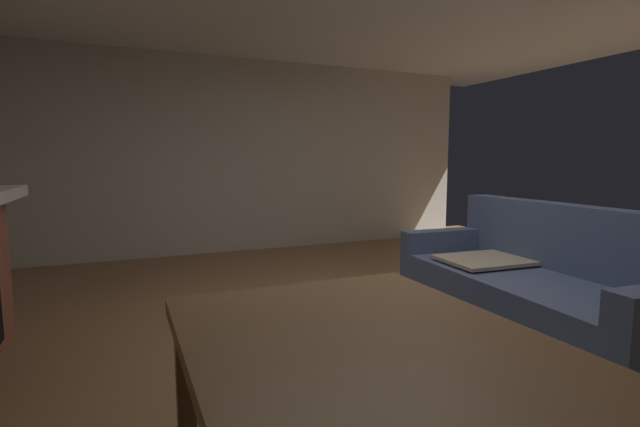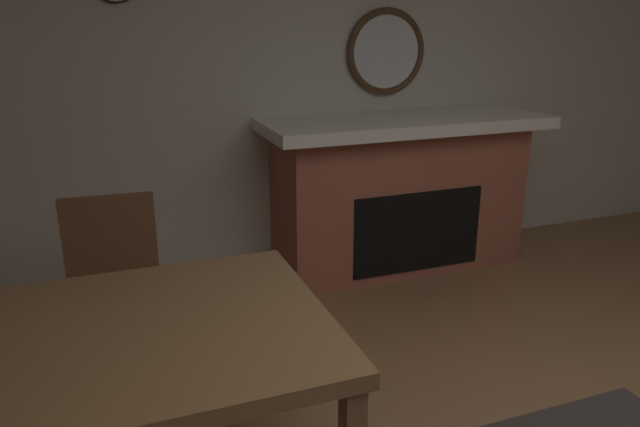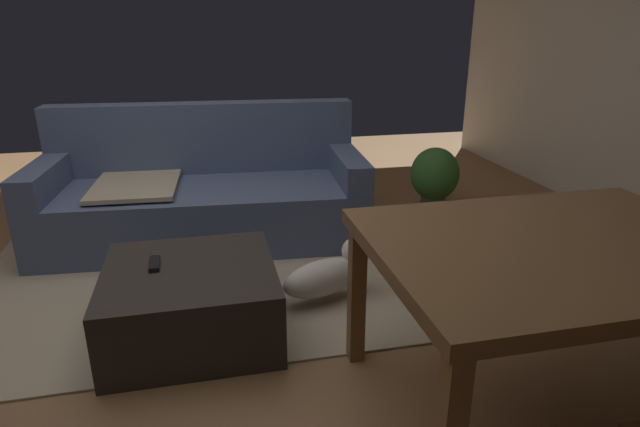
{
  "view_description": "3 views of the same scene",
  "coord_description": "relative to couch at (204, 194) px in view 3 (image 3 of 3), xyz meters",
  "views": [
    {
      "loc": [
        2.76,
        -1.74,
        1.28
      ],
      "look_at": [
        0.66,
        -0.82,
        1.02
      ],
      "focal_mm": 25.58,
      "sensor_mm": 36.0,
      "label": 1
    },
    {
      "loc": [
        1.63,
        0.85,
        1.74
      ],
      "look_at": [
        0.92,
        -1.02,
        1.09
      ],
      "focal_mm": 33.93,
      "sensor_mm": 36.0,
      "label": 2
    },
    {
      "loc": [
        0.33,
        -2.65,
        1.52
      ],
      "look_at": [
        0.79,
        -0.62,
        0.76
      ],
      "focal_mm": 29.64,
      "sensor_mm": 36.0,
      "label": 3
    }
  ],
  "objects": [
    {
      "name": "tv_remote",
      "position": [
        -0.26,
        -1.28,
        0.06
      ],
      "size": [
        0.05,
        0.16,
        0.02
      ],
      "primitive_type": "cube",
      "rotation": [
        0.0,
        0.0,
        0.03
      ],
      "color": "black",
      "rests_on": "ottoman_coffee_table"
    },
    {
      "name": "floor",
      "position": [
        -0.32,
        -1.13,
        -0.32
      ],
      "size": [
        8.68,
        8.68,
        0.0
      ],
      "primitive_type": "plane",
      "color": "olive"
    },
    {
      "name": "dining_table",
      "position": [
        1.3,
        -2.2,
        0.34
      ],
      "size": [
        1.43,
        1.06,
        0.74
      ],
      "color": "brown",
      "rests_on": "ground"
    },
    {
      "name": "ottoman_coffee_table",
      "position": [
        -0.1,
        -1.34,
        -0.13
      ],
      "size": [
        0.83,
        0.81,
        0.37
      ],
      "primitive_type": "cube",
      "color": "#2D2826",
      "rests_on": "ground"
    },
    {
      "name": "small_dog",
      "position": [
        0.65,
        -1.16,
        -0.15
      ],
      "size": [
        0.55,
        0.36,
        0.29
      ],
      "color": "silver",
      "rests_on": "ground"
    },
    {
      "name": "couch",
      "position": [
        0.0,
        0.0,
        0.0
      ],
      "size": [
        2.33,
        1.11,
        0.94
      ],
      "color": "#4C5B7F",
      "rests_on": "ground"
    },
    {
      "name": "area_rug",
      "position": [
        -0.1,
        -0.71,
        -0.32
      ],
      "size": [
        2.6,
        2.0,
        0.01
      ],
      "primitive_type": "cube",
      "color": "tan",
      "rests_on": "ground"
    },
    {
      "name": "potted_plant",
      "position": [
        1.89,
        0.16,
        -0.03
      ],
      "size": [
        0.4,
        0.4,
        0.54
      ],
      "color": "#474C51",
      "rests_on": "ground"
    }
  ]
}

